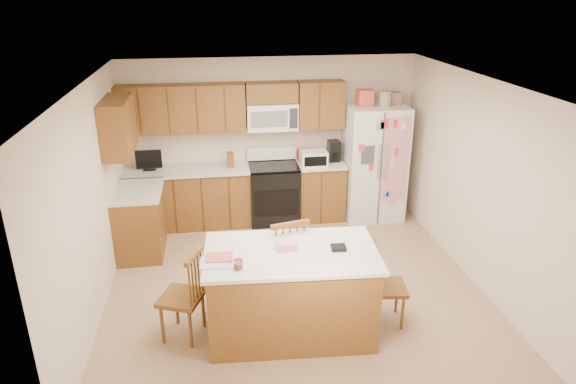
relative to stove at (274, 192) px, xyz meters
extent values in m
plane|color=#9E7951|center=(0.00, -1.94, -0.47)|extent=(4.50, 4.50, 0.00)
cube|color=beige|center=(0.00, 0.31, 0.78)|extent=(4.50, 0.10, 2.50)
cube|color=beige|center=(0.00, -4.19, 0.78)|extent=(4.50, 0.10, 2.50)
cube|color=beige|center=(-2.25, -1.94, 0.78)|extent=(0.10, 4.50, 2.50)
cube|color=beige|center=(2.25, -1.94, 0.78)|extent=(0.10, 4.50, 2.50)
cube|color=white|center=(0.00, -1.94, 2.03)|extent=(4.50, 4.50, 0.04)
cube|color=brown|center=(-1.31, 0.01, -0.03)|extent=(1.87, 0.60, 0.88)
cube|color=brown|center=(0.74, 0.01, -0.03)|extent=(0.72, 0.60, 0.88)
cube|color=brown|center=(-1.95, -0.76, -0.03)|extent=(0.60, 0.95, 0.88)
cube|color=white|center=(-1.31, 0.00, 0.43)|extent=(1.87, 0.64, 0.04)
cube|color=white|center=(0.74, 0.00, 0.43)|extent=(0.72, 0.64, 0.04)
cube|color=white|center=(-1.94, -0.76, 0.43)|extent=(0.64, 0.95, 0.04)
cube|color=brown|center=(-1.32, 0.15, 1.33)|extent=(1.85, 0.33, 0.70)
cube|color=brown|center=(0.75, 0.15, 1.33)|extent=(0.70, 0.33, 0.70)
cube|color=brown|center=(0.00, 0.15, 1.53)|extent=(0.76, 0.33, 0.29)
cube|color=brown|center=(-2.08, -0.76, 1.33)|extent=(0.33, 0.95, 0.70)
cube|color=#53250E|center=(-1.90, -0.02, 1.33)|extent=(0.02, 0.01, 0.66)
cube|color=#53250E|center=(-1.90, -0.29, -0.03)|extent=(0.02, 0.01, 0.84)
cube|color=#53250E|center=(-1.50, -0.02, 1.33)|extent=(0.02, 0.01, 0.66)
cube|color=#53250E|center=(-1.50, -0.29, -0.03)|extent=(0.02, 0.01, 0.84)
cube|color=#53250E|center=(-1.10, -0.02, 1.33)|extent=(0.02, 0.01, 0.66)
cube|color=#53250E|center=(-1.10, -0.29, -0.03)|extent=(0.02, 0.01, 0.84)
cube|color=#53250E|center=(-0.70, -0.02, 1.33)|extent=(0.01, 0.01, 0.66)
cube|color=#53250E|center=(-0.70, -0.29, -0.03)|extent=(0.01, 0.01, 0.84)
cube|color=#53250E|center=(0.70, -0.02, 1.33)|extent=(0.01, 0.01, 0.66)
cube|color=#53250E|center=(0.70, -0.29, -0.03)|extent=(0.01, 0.01, 0.84)
cube|color=white|center=(0.00, 0.12, 1.18)|extent=(0.76, 0.38, 0.40)
cube|color=slate|center=(-0.06, -0.07, 1.18)|extent=(0.54, 0.01, 0.24)
cube|color=#262626|center=(0.30, -0.07, 1.18)|extent=(0.12, 0.01, 0.30)
cube|color=brown|center=(-0.65, 0.01, 0.56)|extent=(0.10, 0.14, 0.22)
cube|color=black|center=(-1.85, 0.03, 0.46)|extent=(0.18, 0.12, 0.02)
cube|color=black|center=(-1.85, 0.03, 0.62)|extent=(0.38, 0.03, 0.28)
cube|color=#D30600|center=(0.58, 0.09, 0.54)|extent=(0.35, 0.22, 0.18)
cube|color=white|center=(0.60, -0.14, 0.56)|extent=(0.40, 0.28, 0.23)
cube|color=black|center=(0.60, -0.28, 0.56)|extent=(0.34, 0.01, 0.15)
cube|color=black|center=(0.96, 0.06, 0.61)|extent=(0.18, 0.22, 0.32)
cylinder|color=black|center=(0.96, -0.01, 0.54)|extent=(0.12, 0.12, 0.12)
cube|color=black|center=(0.00, -0.01, -0.03)|extent=(0.76, 0.64, 0.88)
cube|color=black|center=(0.00, -0.33, -0.05)|extent=(0.68, 0.01, 0.42)
cube|color=black|center=(0.00, -0.01, 0.43)|extent=(0.76, 0.64, 0.03)
cube|color=white|center=(0.00, 0.25, 0.56)|extent=(0.76, 0.10, 0.20)
cube|color=white|center=(1.57, -0.06, 0.43)|extent=(0.90, 0.75, 1.80)
cube|color=#4C4C4C|center=(1.57, -0.44, 0.43)|extent=(0.02, 0.01, 1.75)
cube|color=silver|center=(1.52, -0.47, 0.58)|extent=(0.02, 0.03, 0.55)
cube|color=silver|center=(1.62, -0.47, 0.58)|extent=(0.02, 0.03, 0.55)
cube|color=#3F3F44|center=(1.35, -0.44, 0.68)|extent=(0.20, 0.01, 0.28)
cube|color=#D84C59|center=(1.77, -0.44, 0.58)|extent=(0.42, 0.01, 1.30)
cube|color=#DB4B37|center=(1.37, -0.06, 1.45)|extent=(0.22, 0.22, 0.24)
cylinder|color=tan|center=(1.67, -0.11, 1.44)|extent=(0.18, 0.18, 0.22)
cube|color=#9E6D65|center=(1.85, 0.02, 1.42)|extent=(0.18, 0.20, 0.18)
cube|color=brown|center=(-0.17, -2.86, -0.01)|extent=(1.73, 1.05, 0.92)
cube|color=white|center=(-0.17, -2.86, 0.47)|extent=(1.82, 1.13, 0.04)
cylinder|color=#DB4B37|center=(-0.72, -3.12, 0.52)|extent=(0.08, 0.08, 0.06)
cylinder|color=white|center=(-0.72, -3.12, 0.53)|extent=(0.09, 0.09, 0.09)
cube|color=#E4A7AE|center=(-0.21, -2.78, 0.52)|extent=(0.21, 0.16, 0.07)
cube|color=black|center=(0.31, -2.89, 0.51)|extent=(0.16, 0.13, 0.04)
cube|color=white|center=(-0.94, -2.99, 0.50)|extent=(0.31, 0.26, 0.01)
cube|color=#D84C4C|center=(-0.90, -2.91, 0.51)|extent=(0.27, 0.22, 0.01)
cylinder|color=white|center=(-0.49, -3.12, 0.50)|extent=(0.14, 0.04, 0.01)
cube|color=brown|center=(-1.31, -2.76, -0.01)|extent=(0.54, 0.56, 0.05)
cylinder|color=brown|center=(-1.39, -2.54, -0.25)|extent=(0.04, 0.04, 0.44)
cylinder|color=brown|center=(-1.52, -2.87, -0.25)|extent=(0.04, 0.04, 0.44)
cylinder|color=brown|center=(-1.10, -2.66, -0.25)|extent=(0.04, 0.04, 0.44)
cylinder|color=brown|center=(-1.23, -2.98, -0.25)|extent=(0.04, 0.04, 0.44)
cylinder|color=brown|center=(-1.09, -2.68, 0.26)|extent=(0.02, 0.02, 0.50)
cylinder|color=brown|center=(-1.12, -2.75, 0.26)|extent=(0.02, 0.02, 0.50)
cylinder|color=brown|center=(-1.15, -2.83, 0.26)|extent=(0.02, 0.02, 0.50)
cylinder|color=brown|center=(-1.17, -2.90, 0.26)|extent=(0.02, 0.02, 0.50)
cylinder|color=brown|center=(-1.20, -2.97, 0.26)|extent=(0.02, 0.02, 0.50)
cube|color=brown|center=(-1.15, -2.83, 0.51)|extent=(0.19, 0.40, 0.05)
cube|color=brown|center=(-0.16, -2.25, 0.03)|extent=(0.56, 0.54, 0.05)
cylinder|color=brown|center=(-0.01, -2.05, -0.23)|extent=(0.04, 0.04, 0.48)
cylinder|color=brown|center=(-0.38, -2.13, -0.23)|extent=(0.04, 0.04, 0.48)
cylinder|color=brown|center=(0.06, -2.37, -0.23)|extent=(0.04, 0.04, 0.48)
cylinder|color=brown|center=(-0.31, -2.46, -0.23)|extent=(0.04, 0.04, 0.48)
cylinder|color=brown|center=(0.04, -2.40, 0.32)|extent=(0.02, 0.02, 0.54)
cylinder|color=brown|center=(-0.04, -2.42, 0.32)|extent=(0.02, 0.02, 0.54)
cylinder|color=brown|center=(-0.12, -2.44, 0.32)|extent=(0.02, 0.02, 0.54)
cylinder|color=brown|center=(-0.20, -2.45, 0.32)|extent=(0.02, 0.02, 0.54)
cylinder|color=brown|center=(-0.28, -2.47, 0.32)|extent=(0.02, 0.02, 0.54)
cube|color=brown|center=(-0.12, -2.44, 0.58)|extent=(0.44, 0.14, 0.06)
cube|color=brown|center=(0.90, -2.84, -0.05)|extent=(0.43, 0.45, 0.04)
cylinder|color=brown|center=(1.01, -3.02, -0.27)|extent=(0.03, 0.03, 0.40)
cylinder|color=brown|center=(1.06, -2.70, -0.27)|extent=(0.03, 0.03, 0.40)
cylinder|color=brown|center=(0.73, -2.98, -0.27)|extent=(0.03, 0.03, 0.40)
cylinder|color=brown|center=(0.78, -2.66, -0.27)|extent=(0.03, 0.03, 0.40)
cylinder|color=brown|center=(0.72, -2.95, 0.19)|extent=(0.02, 0.02, 0.45)
cylinder|color=brown|center=(0.73, -2.88, 0.19)|extent=(0.02, 0.02, 0.45)
cylinder|color=brown|center=(0.74, -2.81, 0.19)|extent=(0.02, 0.02, 0.45)
cylinder|color=brown|center=(0.75, -2.75, 0.19)|extent=(0.02, 0.02, 0.45)
cylinder|color=brown|center=(0.76, -2.68, 0.19)|extent=(0.02, 0.02, 0.45)
cube|color=brown|center=(0.74, -2.81, 0.42)|extent=(0.10, 0.38, 0.05)
camera|label=1|loc=(-0.90, -7.40, 2.98)|focal=32.00mm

